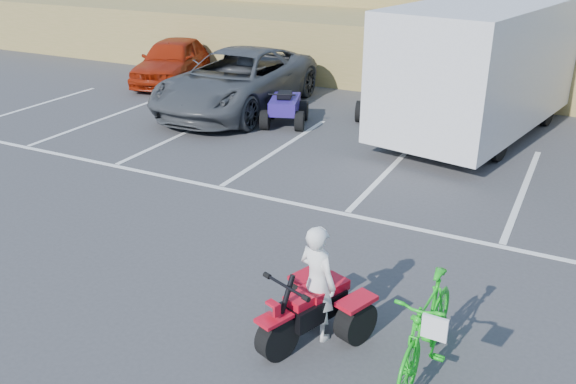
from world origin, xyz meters
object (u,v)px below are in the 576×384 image
at_px(red_car, 173,60).
at_px(cargo_trailer, 484,64).
at_px(rider, 317,282).
at_px(grey_pickup, 237,81).
at_px(quad_atv_blue, 285,124).
at_px(red_trike_atv, 308,339).
at_px(quad_atv_green, 381,117).
at_px(green_dirt_bike, 427,327).

height_order(red_car, cargo_trailer, cargo_trailer).
relative_size(rider, grey_pickup, 0.26).
height_order(grey_pickup, quad_atv_blue, grey_pickup).
bearing_deg(red_car, red_trike_atv, -63.33).
bearing_deg(quad_atv_blue, grey_pickup, 139.28).
height_order(rider, grey_pickup, grey_pickup).
bearing_deg(quad_atv_green, rider, -87.88).
bearing_deg(green_dirt_bike, grey_pickup, 134.10).
relative_size(rider, red_car, 0.36).
xyz_separation_m(green_dirt_bike, quad_atv_blue, (-5.85, 7.87, -0.57)).
distance_m(green_dirt_bike, quad_atv_blue, 9.82).
relative_size(red_trike_atv, cargo_trailer, 0.20).
bearing_deg(quad_atv_blue, cargo_trailer, -0.18).
distance_m(green_dirt_bike, cargo_trailer, 9.64).
height_order(red_trike_atv, quad_atv_blue, quad_atv_blue).
height_order(red_trike_atv, rider, rider).
xyz_separation_m(cargo_trailer, quad_atv_blue, (-4.60, -1.62, -1.72)).
xyz_separation_m(rider, green_dirt_bike, (1.38, -0.03, -0.18)).
xyz_separation_m(green_dirt_bike, cargo_trailer, (-1.25, 9.49, 1.14)).
relative_size(green_dirt_bike, cargo_trailer, 0.27).
bearing_deg(quad_atv_blue, red_trike_atv, -80.59).
relative_size(cargo_trailer, quad_atv_blue, 4.88).
bearing_deg(grey_pickup, red_trike_atv, -56.15).
relative_size(grey_pickup, quad_atv_green, 3.65).
bearing_deg(grey_pickup, cargo_trailer, 5.86).
xyz_separation_m(grey_pickup, quad_atv_blue, (1.87, -0.72, -0.82)).
relative_size(green_dirt_bike, quad_atv_green, 1.18).
height_order(rider, cargo_trailer, cargo_trailer).
relative_size(red_trike_atv, quad_atv_green, 0.91).
distance_m(cargo_trailer, quad_atv_green, 3.09).
bearing_deg(red_trike_atv, red_car, 153.52).
bearing_deg(quad_atv_blue, quad_atv_green, 21.31).
bearing_deg(grey_pickup, green_dirt_bike, -50.09).
height_order(red_trike_atv, grey_pickup, grey_pickup).
bearing_deg(quad_atv_green, quad_atv_blue, -151.19).
xyz_separation_m(red_trike_atv, quad_atv_blue, (-4.43, 7.98, 0.00)).
xyz_separation_m(red_car, quad_atv_green, (7.57, -0.87, -0.73)).
distance_m(green_dirt_bike, grey_pickup, 11.55).
xyz_separation_m(green_dirt_bike, quad_atv_green, (-3.81, 9.63, -0.57)).
relative_size(grey_pickup, red_car, 1.39).
xyz_separation_m(rider, grey_pickup, (-6.35, 8.56, 0.06)).
height_order(rider, quad_atv_blue, rider).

